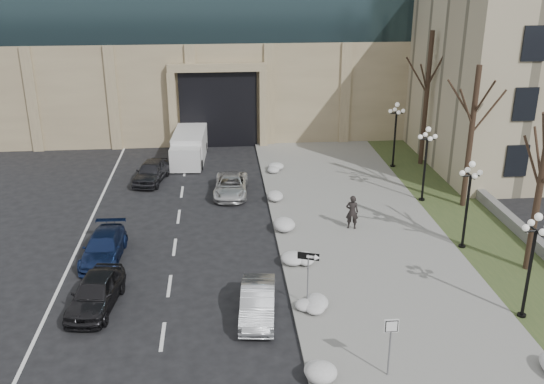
{
  "coord_description": "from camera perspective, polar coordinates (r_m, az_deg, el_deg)",
  "views": [
    {
      "loc": [
        -4.01,
        -14.61,
        14.0
      ],
      "look_at": [
        -1.56,
        12.45,
        3.5
      ],
      "focal_mm": 40.0,
      "sensor_mm": 36.0,
      "label": 1
    }
  ],
  "objects": [
    {
      "name": "car_a",
      "position": [
        27.16,
        -16.26,
        -9.07
      ],
      "size": [
        2.27,
        4.48,
        1.46
      ],
      "primitive_type": "imported",
      "rotation": [
        0.0,
        0.0,
        -0.13
      ],
      "color": "black",
      "rests_on": "ground"
    },
    {
      "name": "sidewalk",
      "position": [
        32.7,
        8.64,
        -4.36
      ],
      "size": [
        9.0,
        40.0,
        0.12
      ],
      "primitive_type": "cube",
      "color": "gray",
      "rests_on": "ground"
    },
    {
      "name": "lamppost_d",
      "position": [
        43.36,
        11.56,
        6.1
      ],
      "size": [
        1.18,
        1.18,
        4.76
      ],
      "color": "black",
      "rests_on": "ground"
    },
    {
      "name": "snow_clump_c",
      "position": [
        26.33,
        3.4,
        -10.27
      ],
      "size": [
        1.1,
        1.6,
        0.36
      ],
      "primitive_type": "ellipsoid",
      "color": "silver",
      "rests_on": "sidewalk"
    },
    {
      "name": "car_b",
      "position": [
        25.55,
        -1.36,
        -10.36
      ],
      "size": [
        1.8,
        4.14,
        1.32
      ],
      "primitive_type": "imported",
      "rotation": [
        0.0,
        0.0,
        -0.1
      ],
      "color": "#B2B6BA",
      "rests_on": "ground"
    },
    {
      "name": "snow_clump_d",
      "position": [
        29.41,
        2.47,
        -6.67
      ],
      "size": [
        1.1,
        1.6,
        0.36
      ],
      "primitive_type": "ellipsoid",
      "color": "silver",
      "rests_on": "sidewalk"
    },
    {
      "name": "lamppost_a",
      "position": [
        26.38,
        23.32,
        -5.21
      ],
      "size": [
        1.18,
        1.18,
        4.76
      ],
      "color": "black",
      "rests_on": "ground"
    },
    {
      "name": "pedestrian",
      "position": [
        33.33,
        7.55,
        -1.88
      ],
      "size": [
        0.79,
        0.61,
        1.92
      ],
      "primitive_type": "imported",
      "rotation": [
        0.0,
        0.0,
        2.92
      ],
      "color": "black",
      "rests_on": "sidewalk"
    },
    {
      "name": "tree_far",
      "position": [
        43.84,
        14.47,
        10.16
      ],
      "size": [
        3.2,
        3.2,
        9.5
      ],
      "color": "black",
      "rests_on": "ground"
    },
    {
      "name": "box_truck",
      "position": [
        45.21,
        -7.8,
        4.19
      ],
      "size": [
        2.6,
        6.5,
        2.03
      ],
      "rotation": [
        0.0,
        0.0,
        -0.06
      ],
      "color": "silver",
      "rests_on": "ground"
    },
    {
      "name": "car_e",
      "position": [
        41.22,
        -11.29,
        1.91
      ],
      "size": [
        2.52,
        4.49,
        1.44
      ],
      "primitive_type": "imported",
      "rotation": [
        0.0,
        0.0,
        -0.2
      ],
      "color": "#2B2B30",
      "rests_on": "ground"
    },
    {
      "name": "one_way_sign",
      "position": [
        25.43,
        3.78,
        -6.71
      ],
      "size": [
        0.95,
        0.49,
        2.6
      ],
      "rotation": [
        0.0,
        0.0,
        -0.34
      ],
      "color": "slate",
      "rests_on": "ground"
    },
    {
      "name": "tree_mid",
      "position": [
        36.69,
        18.4,
        6.66
      ],
      "size": [
        3.2,
        3.2,
        8.5
      ],
      "color": "black",
      "rests_on": "ground"
    },
    {
      "name": "snow_clump_b",
      "position": [
        22.38,
        5.29,
        -16.74
      ],
      "size": [
        1.1,
        1.6,
        0.36
      ],
      "primitive_type": "ellipsoid",
      "color": "silver",
      "rests_on": "sidewalk"
    },
    {
      "name": "snow_clump_e",
      "position": [
        33.29,
        1.18,
        -3.18
      ],
      "size": [
        1.1,
        1.6,
        0.36
      ],
      "primitive_type": "ellipsoid",
      "color": "silver",
      "rests_on": "sidewalk"
    },
    {
      "name": "car_c",
      "position": [
        31.2,
        -15.56,
        -5.04
      ],
      "size": [
        1.98,
        4.56,
        1.3
      ],
      "primitive_type": "imported",
      "rotation": [
        0.0,
        0.0,
        -0.03
      ],
      "color": "navy",
      "rests_on": "ground"
    },
    {
      "name": "snow_clump_f",
      "position": [
        37.59,
        0.74,
        -0.25
      ],
      "size": [
        1.1,
        1.6,
        0.36
      ],
      "primitive_type": "ellipsoid",
      "color": "silver",
      "rests_on": "sidewalk"
    },
    {
      "name": "curb",
      "position": [
        31.97,
        0.75,
        -4.71
      ],
      "size": [
        0.3,
        40.0,
        0.14
      ],
      "primitive_type": "cube",
      "color": "gray",
      "rests_on": "ground"
    },
    {
      "name": "lamppost_c",
      "position": [
        37.43,
        14.3,
        3.48
      ],
      "size": [
        1.18,
        1.18,
        4.76
      ],
      "color": "black",
      "rests_on": "ground"
    },
    {
      "name": "keep_sign",
      "position": [
        21.99,
        11.11,
        -13.1
      ],
      "size": [
        0.52,
        0.07,
        2.42
      ],
      "rotation": [
        0.0,
        0.0,
        -0.01
      ],
      "color": "slate",
      "rests_on": "ground"
    },
    {
      "name": "car_d",
      "position": [
        38.27,
        -3.89,
        0.6
      ],
      "size": [
        2.36,
        4.56,
        1.23
      ],
      "primitive_type": "imported",
      "rotation": [
        0.0,
        0.0,
        -0.07
      ],
      "color": "silver",
      "rests_on": "ground"
    },
    {
      "name": "stone_wall",
      "position": [
        37.15,
        20.8,
        -1.89
      ],
      "size": [
        0.5,
        30.0,
        0.7
      ],
      "primitive_type": "cube",
      "color": "gray",
      "rests_on": "ground"
    },
    {
      "name": "grass_strip",
      "position": [
        34.78,
        19.12,
        -3.77
      ],
      "size": [
        4.0,
        40.0,
        0.1
      ],
      "primitive_type": "cube",
      "color": "#364824",
      "rests_on": "ground"
    },
    {
      "name": "lamppost_b",
      "position": [
        31.72,
        18.02,
        -0.11
      ],
      "size": [
        1.18,
        1.18,
        4.76
      ],
      "color": "black",
      "rests_on": "ground"
    },
    {
      "name": "snow_clump_g",
      "position": [
        42.38,
        0.02,
        2.27
      ],
      "size": [
        1.1,
        1.6,
        0.36
      ],
      "primitive_type": "ellipsoid",
      "color": "silver",
      "rests_on": "sidewalk"
    }
  ]
}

